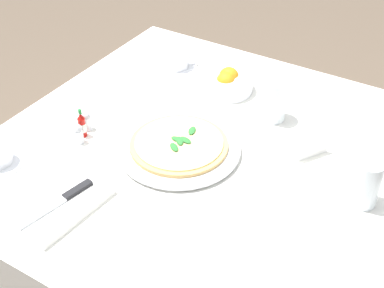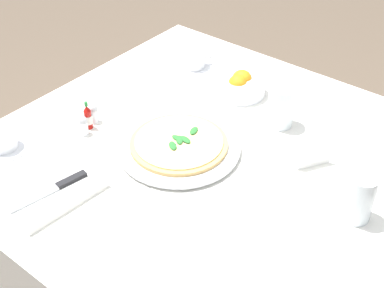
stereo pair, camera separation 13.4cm
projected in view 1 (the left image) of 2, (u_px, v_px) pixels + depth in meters
dining_table at (204, 188)px, 1.44m from camera, size 1.06×1.06×0.74m
pizza_plate at (179, 148)px, 1.35m from camera, size 0.32×0.32×0.02m
pizza at (179, 144)px, 1.34m from camera, size 0.25×0.25×0.02m
coffee_cup_right_edge at (176, 59)px, 1.67m from camera, size 0.13×0.13×0.07m
water_glass_far_left at (365, 185)px, 1.17m from camera, size 0.07×0.07×0.12m
water_glass_back_corner at (273, 102)px, 1.44m from camera, size 0.07×0.07×0.12m
napkin_folded at (62, 205)px, 1.18m from camera, size 0.23×0.15×0.02m
dinner_knife at (60, 201)px, 1.17m from camera, size 0.20×0.06×0.01m
citrus_bowl at (228, 82)px, 1.57m from camera, size 0.15×0.15×0.07m
hot_sauce_bottle at (82, 125)px, 1.39m from camera, size 0.02×0.02×0.08m
salt_shaker at (78, 134)px, 1.37m from camera, size 0.03×0.03×0.06m
pepper_shaker at (86, 122)px, 1.41m from camera, size 0.03×0.03×0.06m
menu_card at (314, 147)px, 1.32m from camera, size 0.08×0.05×0.06m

